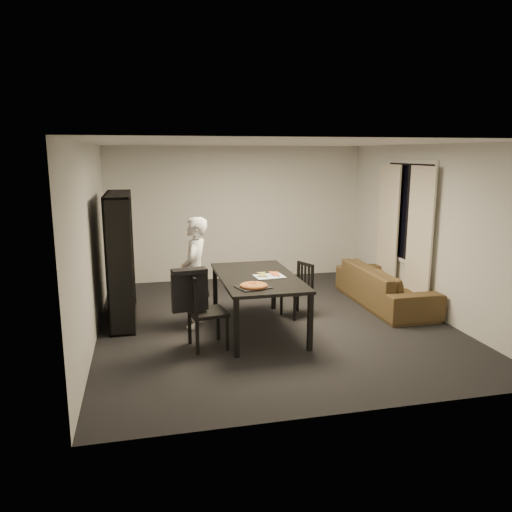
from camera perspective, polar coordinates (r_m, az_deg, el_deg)
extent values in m
cube|color=black|center=(7.50, 1.86, -7.50)|extent=(5.00, 5.50, 0.01)
cube|color=white|center=(7.09, 2.00, 12.77)|extent=(5.00, 5.50, 0.01)
cube|color=silver|center=(9.84, -2.19, 4.88)|extent=(5.00, 0.01, 2.60)
cube|color=silver|center=(4.63, 10.68, -3.09)|extent=(5.00, 0.01, 2.60)
cube|color=silver|center=(6.98, -18.33, 1.48)|extent=(0.01, 5.50, 2.60)
cube|color=silver|center=(8.18, 19.13, 2.86)|extent=(0.01, 5.50, 2.60)
cube|color=black|center=(8.66, 17.04, 4.78)|extent=(0.02, 1.40, 1.60)
cube|color=white|center=(8.66, 17.02, 4.78)|extent=(0.03, 1.52, 1.72)
cube|color=beige|center=(8.22, 18.18, 1.90)|extent=(0.03, 0.70, 2.25)
cube|color=beige|center=(9.11, 14.83, 3.00)|extent=(0.03, 0.70, 2.25)
cube|color=black|center=(7.61, -15.19, -0.21)|extent=(0.35, 1.50, 1.90)
cube|color=black|center=(6.95, 0.18, -2.45)|extent=(1.05, 1.89, 0.04)
cube|color=black|center=(6.14, -2.25, -8.25)|extent=(0.06, 0.06, 0.75)
cube|color=black|center=(6.37, 6.20, -7.56)|extent=(0.06, 0.06, 0.75)
cube|color=black|center=(7.82, -4.69, -3.87)|extent=(0.06, 0.06, 0.75)
cube|color=black|center=(8.00, 2.03, -3.48)|extent=(0.06, 0.06, 0.75)
cube|color=black|center=(6.45, -5.53, -6.43)|extent=(0.52, 0.52, 0.04)
cube|color=black|center=(6.32, -7.38, -4.33)|extent=(0.11, 0.46, 0.49)
cube|color=black|center=(6.26, -7.44, -2.37)|extent=(0.10, 0.43, 0.05)
cube|color=black|center=(6.40, -3.30, -8.84)|extent=(0.04, 0.04, 0.44)
cube|color=black|center=(6.75, -4.35, -7.74)|extent=(0.04, 0.04, 0.44)
cube|color=black|center=(6.30, -6.73, -9.24)|extent=(0.04, 0.04, 0.44)
cube|color=black|center=(6.66, -7.59, -8.10)|extent=(0.04, 0.04, 0.44)
cube|color=black|center=(7.67, 4.64, -4.05)|extent=(0.49, 0.49, 0.04)
cube|color=black|center=(7.72, 5.65, -2.27)|extent=(0.17, 0.37, 0.41)
cube|color=black|center=(7.68, 5.68, -0.93)|extent=(0.16, 0.35, 0.05)
cube|color=black|center=(7.75, 2.91, -5.43)|extent=(0.04, 0.04, 0.37)
cube|color=black|center=(7.51, 4.44, -6.02)|extent=(0.04, 0.04, 0.37)
cube|color=black|center=(7.95, 4.78, -5.02)|extent=(0.04, 0.04, 0.37)
cube|color=black|center=(7.71, 6.32, -5.58)|extent=(0.04, 0.04, 0.37)
cube|color=black|center=(6.31, -7.58, -4.11)|extent=(0.46, 0.15, 0.49)
cube|color=black|center=(6.24, -7.65, -1.71)|extent=(0.46, 0.25, 0.05)
imported|color=white|center=(7.16, -6.99, -1.89)|extent=(0.54, 0.67, 1.59)
cube|color=black|center=(6.35, -0.33, -3.57)|extent=(0.47, 0.42, 0.01)
cylinder|color=#99532C|center=(6.35, -0.26, -3.40)|extent=(0.35, 0.35, 0.02)
cylinder|color=#C88634|center=(6.35, -0.26, -3.27)|extent=(0.31, 0.31, 0.01)
cube|color=white|center=(6.91, 1.53, -2.33)|extent=(0.43, 0.34, 0.01)
imported|color=#44331B|center=(8.50, 14.52, -3.33)|extent=(0.85, 2.18, 0.64)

